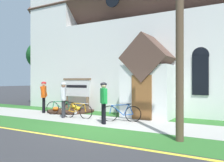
% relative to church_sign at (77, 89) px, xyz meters
% --- Properties ---
extents(ground, '(140.00, 140.00, 0.00)m').
position_rel_church_sign_xyz_m(ground, '(4.29, -0.01, -1.35)').
color(ground, '#333335').
extents(sidewalk_slab, '(32.00, 2.52, 0.01)m').
position_rel_church_sign_xyz_m(sidewalk_slab, '(2.33, -2.36, -1.34)').
color(sidewalk_slab, '#A8A59E').
rests_on(sidewalk_slab, ground).
extents(grass_verge, '(32.00, 1.91, 0.01)m').
position_rel_church_sign_xyz_m(grass_verge, '(2.33, -4.57, -1.35)').
color(grass_verge, '#2D6628').
rests_on(grass_verge, ground).
extents(church_lawn, '(24.00, 1.50, 0.01)m').
position_rel_church_sign_xyz_m(church_lawn, '(2.33, -0.34, -1.35)').
color(church_lawn, '#2D6628').
rests_on(church_lawn, ground).
extents(curb_paint_stripe, '(28.00, 0.16, 0.01)m').
position_rel_church_sign_xyz_m(curb_paint_stripe, '(2.33, -5.68, -1.35)').
color(curb_paint_stripe, yellow).
rests_on(curb_paint_stripe, ground).
extents(church_building, '(14.32, 11.66, 13.47)m').
position_rel_church_sign_xyz_m(church_building, '(1.85, 4.98, 3.67)').
color(church_building, white).
rests_on(church_building, ground).
extents(church_sign, '(2.14, 0.19, 2.00)m').
position_rel_church_sign_xyz_m(church_sign, '(0.00, 0.00, 0.00)').
color(church_sign, '#7F6047').
rests_on(church_sign, ground).
extents(flower_bed, '(2.76, 2.76, 0.34)m').
position_rel_church_sign_xyz_m(flower_bed, '(-0.01, -0.56, -1.28)').
color(flower_bed, '#382319').
rests_on(flower_bed, ground).
extents(bicycle_black, '(1.67, 0.68, 0.84)m').
position_rel_church_sign_xyz_m(bicycle_black, '(4.24, -2.12, -0.97)').
color(bicycle_black, black).
rests_on(bicycle_black, ground).
extents(bicycle_silver, '(1.68, 0.55, 0.79)m').
position_rel_church_sign_xyz_m(bicycle_silver, '(0.44, -1.86, -0.97)').
color(bicycle_silver, black).
rests_on(bicycle_silver, ground).
extents(bicycle_red, '(1.71, 0.17, 0.80)m').
position_rel_church_sign_xyz_m(bicycle_red, '(1.89, -2.35, -0.98)').
color(bicycle_red, black).
rests_on(bicycle_red, ground).
extents(cyclist_in_orange_jersey, '(0.43, 0.67, 1.75)m').
position_rel_church_sign_xyz_m(cyclist_in_orange_jersey, '(1.22, -2.56, -0.31)').
color(cyclist_in_orange_jersey, '#2D2D33').
rests_on(cyclist_in_orange_jersey, ground).
extents(cyclist_in_white_jersey, '(0.49, 0.65, 1.77)m').
position_rel_church_sign_xyz_m(cyclist_in_white_jersey, '(3.86, -3.04, -0.30)').
color(cyclist_in_white_jersey, black).
rests_on(cyclist_in_white_jersey, ground).
extents(cyclist_in_blue_jersey, '(0.44, 0.79, 1.79)m').
position_rel_church_sign_xyz_m(cyclist_in_blue_jersey, '(-0.95, -1.79, -0.28)').
color(cyclist_in_blue_jersey, black).
rests_on(cyclist_in_blue_jersey, ground).
extents(yard_deciduous_tree, '(4.66, 4.66, 5.47)m').
position_rel_church_sign_xyz_m(yard_deciduous_tree, '(-4.82, 3.23, 2.55)').
color(yard_deciduous_tree, '#4C3823').
rests_on(yard_deciduous_tree, ground).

